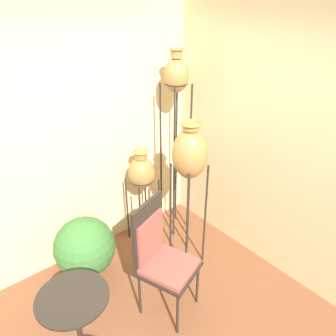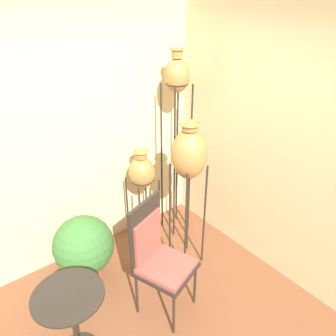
# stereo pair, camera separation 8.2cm
# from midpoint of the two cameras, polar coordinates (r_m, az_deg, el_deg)

# --- Properties ---
(wall_back) EXTENTS (7.21, 0.06, 2.70)m
(wall_back) POSITION_cam_midpoint_polar(r_m,az_deg,el_deg) (3.29, -20.21, 3.73)
(wall_back) COLOR beige
(wall_back) RESTS_ON ground_plane
(wall_right) EXTENTS (0.06, 7.21, 2.70)m
(wall_right) POSITION_cam_midpoint_polar(r_m,az_deg,el_deg) (3.12, 22.12, 2.05)
(wall_right) COLOR beige
(wall_right) RESTS_ON ground_plane
(vase_stand_tall) EXTENTS (0.25, 0.25, 2.15)m
(vase_stand_tall) POSITION_cam_midpoint_polar(r_m,az_deg,el_deg) (3.42, 0.71, 14.25)
(vase_stand_tall) COLOR #28231E
(vase_stand_tall) RESTS_ON ground_plane
(vase_stand_medium) EXTENTS (0.34, 0.34, 1.60)m
(vase_stand_medium) POSITION_cam_midpoint_polar(r_m,az_deg,el_deg) (3.05, 3.07, 2.19)
(vase_stand_medium) COLOR #28231E
(vase_stand_medium) RESTS_ON ground_plane
(vase_stand_short) EXTENTS (0.29, 0.29, 1.16)m
(vase_stand_short) POSITION_cam_midpoint_polar(r_m,az_deg,el_deg) (3.55, -5.28, -1.00)
(vase_stand_short) COLOR #28231E
(vase_stand_short) RESTS_ON ground_plane
(chair) EXTENTS (0.57, 0.58, 1.11)m
(chair) POSITION_cam_midpoint_polar(r_m,az_deg,el_deg) (2.94, -2.22, -14.67)
(chair) COLOR #28231E
(chair) RESTS_ON ground_plane
(side_table) EXTENTS (0.54, 0.54, 0.67)m
(side_table) POSITION_cam_midpoint_polar(r_m,az_deg,el_deg) (2.79, -16.70, -23.10)
(side_table) COLOR #28231E
(side_table) RESTS_ON ground_plane
(potted_plant) EXTENTS (0.60, 0.60, 0.73)m
(potted_plant) POSITION_cam_midpoint_polar(r_m,az_deg,el_deg) (3.41, -14.92, -13.48)
(potted_plant) COLOR #B26647
(potted_plant) RESTS_ON ground_plane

